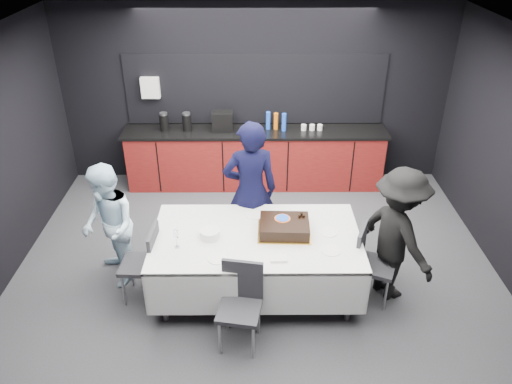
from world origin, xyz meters
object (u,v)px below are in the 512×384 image
champagne_flute (176,235)px  person_right (397,235)px  party_table (256,245)px  person_left (109,226)px  person_center (250,191)px  plate_stack (210,234)px  chair_left (146,259)px  cake_assembly (284,227)px  chair_near (241,299)px  chair_right (369,258)px

champagne_flute → person_right: person_right is taller
party_table → person_right: person_right is taller
person_left → person_center: bearing=79.2°
plate_stack → person_center: size_ratio=0.12×
party_table → person_center: (-0.07, 0.74, 0.28)m
champagne_flute → person_right: (2.42, 0.17, -0.13)m
chair_left → person_center: (1.17, 0.84, 0.39)m
cake_assembly → person_center: size_ratio=0.33×
cake_assembly → chair_left: cake_assembly is taller
chair_near → party_table: bearing=78.0°
plate_stack → chair_right: 1.81m
cake_assembly → plate_stack: bearing=-173.1°
cake_assembly → plate_stack: size_ratio=2.74×
person_center → party_table: bearing=86.5°
person_left → chair_right: bearing=55.5°
cake_assembly → chair_near: size_ratio=0.66×
plate_stack → person_left: 1.22m
chair_right → person_center: bearing=148.0°
party_table → chair_near: chair_near is taller
chair_left → chair_right: size_ratio=1.00×
plate_stack → chair_right: chair_right is taller
plate_stack → chair_left: size_ratio=0.24×
chair_left → chair_near: same height
person_left → person_right: size_ratio=0.94×
cake_assembly → person_center: person_center is taller
chair_left → person_center: size_ratio=0.50×
chair_right → plate_stack: bearing=178.0°
chair_left → champagne_flute: bearing=-15.8°
chair_left → person_center: 1.49m
champagne_flute → party_table: bearing=13.8°
chair_right → person_right: person_right is taller
party_table → person_left: bearing=172.7°
cake_assembly → person_left: person_left is taller
chair_left → person_center: bearing=35.7°
chair_left → person_right: (2.80, 0.06, 0.27)m
chair_near → person_left: bearing=147.6°
party_table → chair_left: bearing=-175.3°
champagne_flute → person_right: 2.43m
champagne_flute → person_left: size_ratio=0.15×
party_table → person_right: size_ratio=1.44×
cake_assembly → champagne_flute: 1.21m
chair_near → chair_right: bearing=24.7°
cake_assembly → person_right: person_right is taller
chair_right → person_right: size_ratio=0.57×
person_right → person_center: bearing=36.0°
champagne_flute → plate_stack: bearing=26.5°
plate_stack → chair_left: bearing=-175.0°
plate_stack → champagne_flute: 0.40m
chair_left → chair_right: same height
chair_left → party_table: bearing=4.7°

